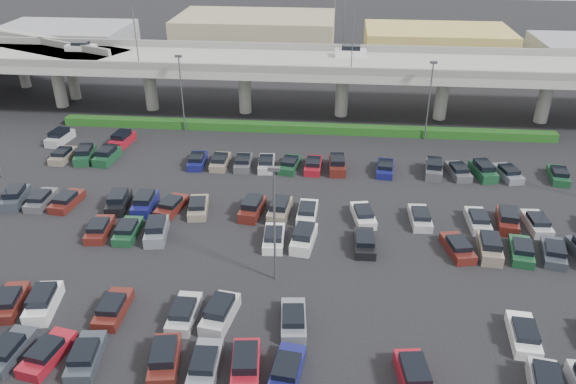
# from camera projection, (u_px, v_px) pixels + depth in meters

# --- Properties ---
(ground) EXTENTS (280.00, 280.00, 0.00)m
(ground) POSITION_uv_depth(u_px,v_px,m) (285.00, 229.00, 53.70)
(ground) COLOR black
(overpass) EXTENTS (150.00, 13.00, 15.80)m
(overpass) POSITION_uv_depth(u_px,v_px,m) (306.00, 67.00, 78.63)
(overpass) COLOR gray
(overpass) RESTS_ON ground
(hedge) EXTENTS (66.00, 1.60, 1.10)m
(hedge) POSITION_uv_depth(u_px,v_px,m) (303.00, 128.00, 75.45)
(hedge) COLOR #193E12
(hedge) RESTS_ON ground
(parked_cars) EXTENTS (62.91, 41.62, 1.67)m
(parked_cars) POSITION_uv_depth(u_px,v_px,m) (259.00, 238.00, 51.02)
(parked_cars) COLOR navy
(parked_cars) RESTS_ON ground
(light_poles) EXTENTS (66.90, 48.38, 10.30)m
(light_poles) POSITION_uv_depth(u_px,v_px,m) (243.00, 159.00, 52.89)
(light_poles) COLOR #525257
(light_poles) RESTS_ON ground
(distant_buildings) EXTENTS (138.00, 24.00, 9.00)m
(distant_buildings) POSITION_uv_depth(u_px,v_px,m) (383.00, 43.00, 105.32)
(distant_buildings) COLOR gray
(distant_buildings) RESTS_ON ground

